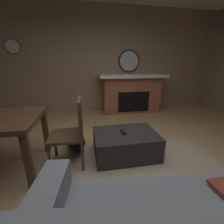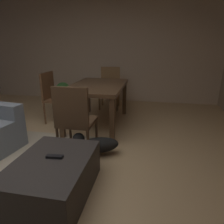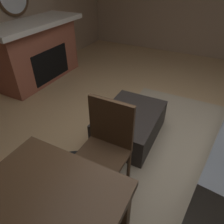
{
  "view_description": "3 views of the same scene",
  "coord_description": "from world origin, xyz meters",
  "px_view_note": "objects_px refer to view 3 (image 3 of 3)",
  "views": [
    {
      "loc": [
        0.49,
        1.56,
        1.34
      ],
      "look_at": [
        0.05,
        -0.75,
        0.59
      ],
      "focal_mm": 23.94,
      "sensor_mm": 36.0,
      "label": 1
    },
    {
      "loc": [
        -1.57,
        -1.25,
        1.36
      ],
      "look_at": [
        0.55,
        -0.84,
        0.66
      ],
      "focal_mm": 32.04,
      "sensor_mm": 36.0,
      "label": 2
    },
    {
      "loc": [
        1.85,
        0.34,
        1.85
      ],
      "look_at": [
        0.63,
        -0.29,
        0.87
      ],
      "focal_mm": 33.08,
      "sensor_mm": 36.0,
      "label": 3
    }
  ],
  "objects_px": {
    "small_dog": "(84,160)",
    "fireplace": "(37,51)",
    "tv_remote": "(129,113)",
    "ottoman_coffee_table": "(130,124)",
    "dining_chair_west": "(106,143)"
  },
  "relations": [
    {
      "from": "tv_remote",
      "to": "fireplace",
      "type": "bearing_deg",
      "value": -115.33
    },
    {
      "from": "fireplace",
      "to": "ottoman_coffee_table",
      "type": "distance_m",
      "value": 2.36
    },
    {
      "from": "dining_chair_west",
      "to": "tv_remote",
      "type": "bearing_deg",
      "value": -174.65
    },
    {
      "from": "dining_chair_west",
      "to": "small_dog",
      "type": "distance_m",
      "value": 0.44
    },
    {
      "from": "ottoman_coffee_table",
      "to": "dining_chair_west",
      "type": "bearing_deg",
      "value": 4.31
    },
    {
      "from": "small_dog",
      "to": "fireplace",
      "type": "bearing_deg",
      "value": -127.3
    },
    {
      "from": "tv_remote",
      "to": "small_dog",
      "type": "relative_size",
      "value": 0.27
    },
    {
      "from": "tv_remote",
      "to": "ottoman_coffee_table",
      "type": "bearing_deg",
      "value": 161.05
    },
    {
      "from": "ottoman_coffee_table",
      "to": "tv_remote",
      "type": "relative_size",
      "value": 5.81
    },
    {
      "from": "ottoman_coffee_table",
      "to": "small_dog",
      "type": "bearing_deg",
      "value": -15.21
    },
    {
      "from": "ottoman_coffee_table",
      "to": "tv_remote",
      "type": "height_order",
      "value": "tv_remote"
    },
    {
      "from": "fireplace",
      "to": "dining_chair_west",
      "type": "height_order",
      "value": "fireplace"
    },
    {
      "from": "ottoman_coffee_table",
      "to": "small_dog",
      "type": "relative_size",
      "value": 1.57
    },
    {
      "from": "ottoman_coffee_table",
      "to": "dining_chair_west",
      "type": "xyz_separation_m",
      "value": [
        0.75,
        0.06,
        0.34
      ]
    },
    {
      "from": "tv_remote",
      "to": "dining_chair_west",
      "type": "xyz_separation_m",
      "value": [
        0.71,
        0.07,
        0.14
      ]
    }
  ]
}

